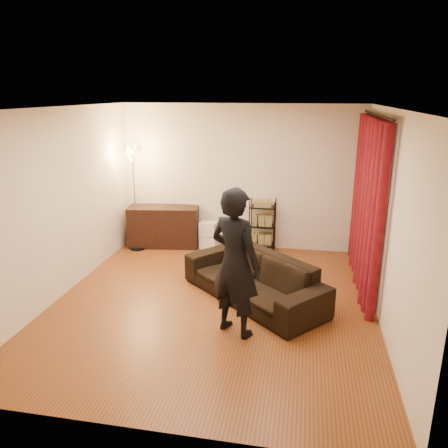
% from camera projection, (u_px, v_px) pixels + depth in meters
% --- Properties ---
extents(floor, '(5.00, 5.00, 0.00)m').
position_uv_depth(floor, '(213.00, 303.00, 6.23)').
color(floor, brown).
rests_on(floor, ground).
extents(ceiling, '(5.00, 5.00, 0.00)m').
position_uv_depth(ceiling, '(212.00, 108.00, 5.45)').
color(ceiling, white).
rests_on(ceiling, ground).
extents(wall_back, '(5.00, 0.00, 5.00)m').
position_uv_depth(wall_back, '(240.00, 178.00, 8.19)').
color(wall_back, beige).
rests_on(wall_back, ground).
extents(wall_front, '(5.00, 0.00, 5.00)m').
position_uv_depth(wall_front, '(147.00, 293.00, 3.49)').
color(wall_front, beige).
rests_on(wall_front, ground).
extents(wall_left, '(0.00, 5.00, 5.00)m').
position_uv_depth(wall_left, '(59.00, 204.00, 6.24)').
color(wall_left, beige).
rests_on(wall_left, ground).
extents(wall_right, '(0.00, 5.00, 5.00)m').
position_uv_depth(wall_right, '(389.00, 221.00, 5.44)').
color(wall_right, beige).
rests_on(wall_right, ground).
extents(curtain_rod, '(0.04, 2.65, 0.04)m').
position_uv_depth(curtain_rod, '(377.00, 115.00, 6.16)').
color(curtain_rod, black).
rests_on(curtain_rod, wall_right).
extents(curtain, '(0.22, 2.65, 2.55)m').
position_uv_depth(curtain, '(367.00, 204.00, 6.54)').
color(curtain, maroon).
rests_on(curtain, ground).
extents(sofa, '(2.29, 2.17, 0.66)m').
position_uv_depth(sofa, '(253.00, 278.00, 6.27)').
color(sofa, black).
rests_on(sofa, ground).
extents(person, '(0.81, 0.71, 1.86)m').
position_uv_depth(person, '(235.00, 263.00, 5.23)').
color(person, black).
rests_on(person, ground).
extents(media_cabinet, '(1.40, 0.69, 0.78)m').
position_uv_depth(media_cabinet, '(164.00, 226.00, 8.47)').
color(media_cabinet, black).
rests_on(media_cabinet, ground).
extents(storage_boxes, '(0.33, 0.28, 0.53)m').
position_uv_depth(storage_boxes, '(209.00, 235.00, 8.35)').
color(storage_boxes, silver).
rests_on(storage_boxes, ground).
extents(wire_shelf, '(0.51, 0.40, 1.00)m').
position_uv_depth(wire_shelf, '(262.00, 226.00, 8.14)').
color(wire_shelf, black).
rests_on(wire_shelf, ground).
extents(floor_lamp, '(0.40, 0.40, 1.99)m').
position_uv_depth(floor_lamp, '(135.00, 199.00, 8.11)').
color(floor_lamp, silver).
rests_on(floor_lamp, ground).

